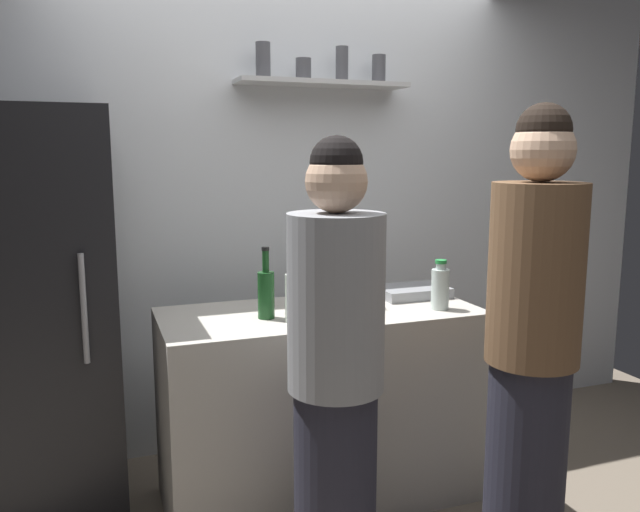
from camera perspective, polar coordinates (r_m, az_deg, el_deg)
The scene contains 11 objects.
back_wall_assembly at distance 3.48m, azimuth -3.34°, elevation 4.39°, with size 4.80×0.32×2.60m.
refrigerator at distance 3.01m, azimuth -23.67°, elevation -5.01°, with size 0.60×0.60×1.79m.
counter at distance 3.00m, azimuth 0.00°, elevation -13.29°, with size 1.43×0.64×0.90m, color #B7B2A8.
baking_pan at distance 3.16m, azimuth 8.33°, elevation -3.20°, with size 0.34×0.24×0.05m, color gray.
utensil_holder at distance 2.90m, azimuth 3.97°, elevation -3.41°, with size 0.09×0.09×0.22m.
wine_bottle_green_glass at distance 2.71m, azimuth -4.92°, elevation -3.30°, with size 0.07×0.07×0.31m.
wine_bottle_amber_glass at distance 2.87m, azimuth -1.16°, elevation -2.58°, with size 0.07×0.07×0.30m.
wine_bottle_pale_glass at distance 2.64m, azimuth -2.49°, elevation -3.59°, with size 0.07×0.07×0.31m.
water_bottle_plastic at distance 2.91m, azimuth 10.85°, elevation -2.82°, with size 0.08×0.08×0.23m.
person_brown_jacket at distance 2.48m, azimuth 18.65°, elevation -7.91°, with size 0.34×0.34×1.78m.
person_grey_hoodie at distance 2.25m, azimuth 1.42°, elevation -10.97°, with size 0.34×0.34×1.66m.
Camera 1 is at (-0.99, -2.07, 1.60)m, focal length 35.27 mm.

